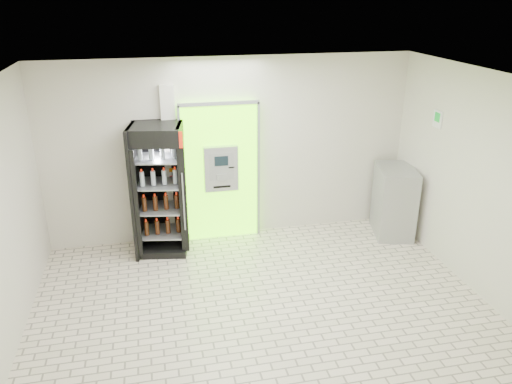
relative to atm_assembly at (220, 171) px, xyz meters
name	(u,v)px	position (x,y,z in m)	size (l,w,h in m)	color
ground	(265,317)	(0.20, -2.41, -1.17)	(6.00, 6.00, 0.00)	beige
room_shell	(267,184)	(0.20, -2.41, 0.67)	(6.00, 6.00, 6.00)	beige
atm_assembly	(220,171)	(0.00, 0.00, 0.00)	(1.30, 0.24, 2.33)	#6BFB0C
pillar	(172,166)	(-0.78, 0.04, 0.13)	(0.22, 0.11, 2.60)	silver
beverage_cooler	(160,192)	(-1.00, -0.26, -0.18)	(0.89, 0.84, 2.07)	black
steel_cabinet	(394,201)	(2.89, -0.51, -0.58)	(0.80, 1.01, 1.18)	#9C9EA3
exit_sign	(438,119)	(3.19, -1.01, 0.95)	(0.02, 0.22, 0.26)	white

